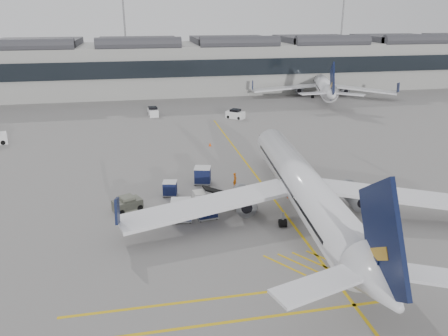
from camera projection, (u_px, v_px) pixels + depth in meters
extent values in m
plane|color=gray|center=(182.00, 231.00, 38.37)|extent=(220.00, 220.00, 0.00)
cube|color=#9E9E99|center=(148.00, 68.00, 102.92)|extent=(200.00, 20.00, 11.00)
cube|color=black|center=(150.00, 69.00, 93.18)|extent=(200.00, 0.50, 3.60)
cube|color=#38383D|center=(147.00, 41.00, 100.82)|extent=(200.00, 18.00, 1.40)
cylinder|color=slate|center=(125.00, 35.00, 112.54)|extent=(0.44, 0.44, 25.00)
cylinder|color=slate|center=(341.00, 33.00, 123.65)|extent=(0.44, 0.44, 25.00)
cube|color=gold|center=(261.00, 182.00, 49.44)|extent=(0.25, 60.00, 0.01)
cylinder|color=white|center=(303.00, 186.00, 40.54)|extent=(6.02, 28.30, 3.52)
cone|color=white|center=(268.00, 139.00, 55.43)|extent=(3.84, 4.05, 3.52)
cone|color=white|center=(381.00, 285.00, 25.17)|extent=(3.91, 4.79, 3.52)
cube|color=white|center=(209.00, 204.00, 38.61)|extent=(16.27, 6.83, 0.33)
cube|color=white|center=(400.00, 196.00, 40.42)|extent=(15.97, 9.36, 0.33)
cylinder|color=slate|center=(244.00, 201.00, 40.93)|extent=(2.26, 3.53, 1.97)
cylinder|color=slate|center=(355.00, 196.00, 42.04)|extent=(2.26, 3.53, 1.97)
cube|color=black|center=(383.00, 240.00, 24.81)|extent=(0.92, 7.12, 7.84)
cylinder|color=black|center=(276.00, 172.00, 51.51)|extent=(0.31, 0.62, 0.60)
cylinder|color=black|center=(283.00, 223.00, 38.98)|extent=(0.72, 0.80, 0.75)
cylinder|color=black|center=(333.00, 221.00, 39.46)|extent=(0.72, 0.80, 0.75)
cylinder|color=white|center=(322.00, 84.00, 98.06)|extent=(10.91, 26.31, 3.32)
cone|color=white|center=(316.00, 75.00, 112.12)|extent=(4.21, 4.35, 3.32)
cone|color=white|center=(332.00, 95.00, 83.56)|extent=(4.41, 5.02, 3.32)
cube|color=white|center=(285.00, 88.00, 97.87)|extent=(15.07, 3.45, 0.31)
cube|color=white|center=(361.00, 89.00, 96.32)|extent=(14.12, 11.21, 0.31)
cylinder|color=slate|center=(299.00, 90.00, 99.43)|extent=(2.70, 3.58, 1.85)
cylinder|color=slate|center=(345.00, 90.00, 98.48)|extent=(2.70, 3.58, 1.85)
cube|color=black|center=(332.00, 81.00, 83.22)|extent=(2.21, 6.51, 7.39)
cylinder|color=black|center=(317.00, 88.00, 108.42)|extent=(0.40, 0.61, 0.57)
cylinder|color=black|center=(313.00, 96.00, 97.02)|extent=(0.80, 0.86, 0.71)
cylinder|color=black|center=(333.00, 97.00, 96.62)|extent=(0.80, 0.86, 0.71)
cube|color=silver|center=(211.00, 203.00, 43.05)|extent=(4.47, 2.16, 0.79)
cube|color=black|center=(222.00, 193.00, 43.07)|extent=(3.96, 1.66, 1.68)
cube|color=silver|center=(199.00, 197.00, 42.43)|extent=(1.18, 1.58, 1.02)
cylinder|color=black|center=(198.00, 210.00, 41.94)|extent=(0.52, 0.26, 0.50)
cylinder|color=black|center=(194.00, 203.00, 43.36)|extent=(0.52, 0.26, 0.50)
cylinder|color=black|center=(229.00, 205.00, 42.84)|extent=(0.52, 0.26, 0.50)
cylinder|color=black|center=(224.00, 199.00, 44.26)|extent=(0.52, 0.26, 0.50)
cube|color=gray|center=(182.00, 218.00, 40.24)|extent=(2.13, 1.84, 0.14)
cube|color=#111943|center=(181.00, 209.00, 39.93)|extent=(1.96, 1.76, 1.65)
cube|color=silver|center=(181.00, 201.00, 39.63)|extent=(2.02, 1.82, 0.11)
cylinder|color=black|center=(173.00, 223.00, 39.63)|extent=(0.26, 0.15, 0.25)
cylinder|color=black|center=(173.00, 216.00, 40.80)|extent=(0.26, 0.15, 0.25)
cylinder|color=black|center=(190.00, 222.00, 39.72)|extent=(0.26, 0.15, 0.25)
cylinder|color=black|center=(190.00, 216.00, 40.90)|extent=(0.26, 0.15, 0.25)
cube|color=gray|center=(203.00, 182.00, 48.77)|extent=(2.21, 1.97, 0.13)
cube|color=#111943|center=(203.00, 175.00, 48.47)|extent=(2.03, 1.87, 1.60)
cube|color=silver|center=(202.00, 168.00, 48.18)|extent=(2.10, 1.94, 0.11)
cylinder|color=black|center=(195.00, 185.00, 48.26)|extent=(0.26, 0.17, 0.24)
cylinder|color=black|center=(196.00, 181.00, 49.40)|extent=(0.26, 0.17, 0.24)
cylinder|color=black|center=(209.00, 185.00, 48.18)|extent=(0.26, 0.17, 0.24)
cylinder|color=black|center=(210.00, 181.00, 49.33)|extent=(0.26, 0.17, 0.24)
cube|color=gray|center=(207.00, 216.00, 40.72)|extent=(2.12, 1.83, 0.13)
cube|color=#111943|center=(206.00, 207.00, 40.42)|extent=(1.94, 1.75, 1.63)
cube|color=silver|center=(206.00, 199.00, 40.13)|extent=(2.00, 1.81, 0.11)
cylinder|color=black|center=(200.00, 221.00, 39.95)|extent=(0.26, 0.15, 0.25)
cylinder|color=black|center=(197.00, 215.00, 41.05)|extent=(0.26, 0.15, 0.25)
cylinder|color=black|center=(217.00, 218.00, 40.45)|extent=(0.26, 0.15, 0.25)
cylinder|color=black|center=(213.00, 213.00, 41.54)|extent=(0.26, 0.15, 0.25)
cube|color=gray|center=(170.00, 194.00, 45.67)|extent=(1.73, 1.52, 0.11)
cube|color=#111943|center=(170.00, 188.00, 45.43)|extent=(1.59, 1.45, 1.29)
cube|color=silver|center=(170.00, 182.00, 45.20)|extent=(1.64, 1.51, 0.09)
cylinder|color=black|center=(164.00, 197.00, 45.24)|extent=(0.21, 0.13, 0.20)
cylinder|color=black|center=(165.00, 193.00, 46.16)|extent=(0.21, 0.13, 0.20)
cylinder|color=black|center=(176.00, 197.00, 45.23)|extent=(0.21, 0.13, 0.20)
cylinder|color=black|center=(177.00, 193.00, 46.15)|extent=(0.21, 0.13, 0.20)
imported|color=#DB610B|center=(235.00, 180.00, 47.81)|extent=(0.62, 0.70, 1.61)
imported|color=#F3480C|center=(208.00, 206.00, 41.33)|extent=(0.98, 0.95, 1.59)
cube|color=#575A4C|center=(127.00, 205.00, 42.14)|extent=(3.05, 2.53, 1.05)
cube|color=#575A4C|center=(127.00, 199.00, 41.93)|extent=(1.67, 1.67, 0.53)
cylinder|color=black|center=(121.00, 213.00, 41.19)|extent=(0.65, 0.48, 0.59)
cylinder|color=black|center=(116.00, 208.00, 42.24)|extent=(0.65, 0.48, 0.59)
cylinder|color=black|center=(140.00, 208.00, 42.23)|extent=(0.65, 0.48, 0.59)
cylinder|color=black|center=(134.00, 203.00, 43.28)|extent=(0.65, 0.48, 0.59)
cone|color=#F24C0A|center=(210.00, 144.00, 62.43)|extent=(0.39, 0.39, 0.54)
cone|color=#F24C0A|center=(289.00, 196.00, 45.09)|extent=(0.35, 0.35, 0.48)
cylinder|color=black|center=(3.00, 143.00, 63.01)|extent=(0.71, 0.42, 0.67)
cylinder|color=black|center=(2.00, 140.00, 64.50)|extent=(0.71, 0.42, 0.67)
cube|color=white|center=(153.00, 112.00, 80.37)|extent=(1.93, 3.41, 1.28)
cube|color=black|center=(153.00, 108.00, 80.11)|extent=(1.69, 1.77, 0.55)
cylinder|color=black|center=(158.00, 115.00, 79.71)|extent=(0.25, 0.56, 0.55)
cylinder|color=black|center=(150.00, 116.00, 79.32)|extent=(0.25, 0.56, 0.55)
cylinder|color=black|center=(156.00, 113.00, 81.68)|extent=(0.25, 0.56, 0.55)
cylinder|color=black|center=(148.00, 113.00, 81.29)|extent=(0.25, 0.56, 0.55)
cube|color=white|center=(235.00, 115.00, 78.57)|extent=(3.50, 3.33, 1.26)
cube|color=black|center=(235.00, 111.00, 78.31)|extent=(2.22, 2.21, 0.54)
cylinder|color=black|center=(228.00, 117.00, 78.60)|extent=(0.54, 0.50, 0.54)
cylinder|color=black|center=(232.00, 115.00, 79.78)|extent=(0.54, 0.50, 0.54)
cylinder|color=black|center=(239.00, 118.00, 77.61)|extent=(0.54, 0.50, 0.54)
cylinder|color=black|center=(242.00, 117.00, 78.78)|extent=(0.54, 0.50, 0.54)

